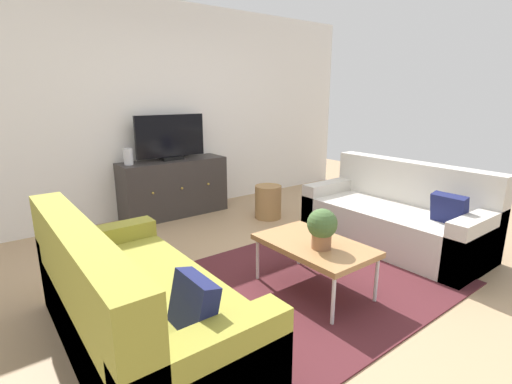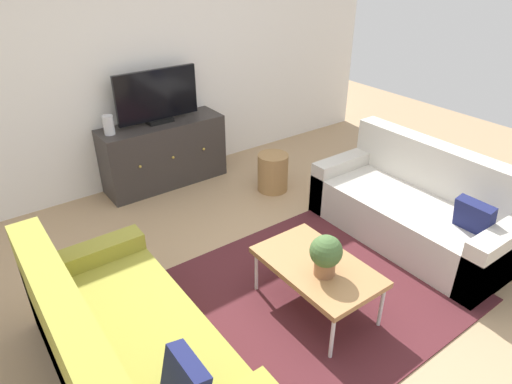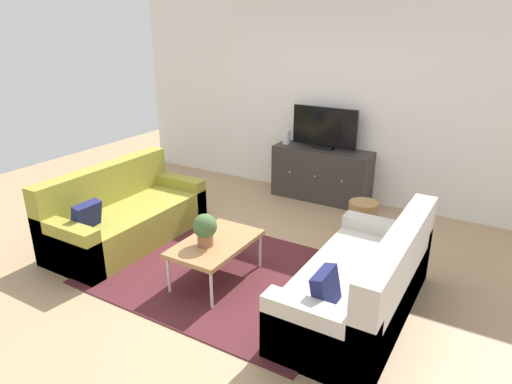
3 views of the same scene
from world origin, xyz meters
name	(u,v)px [view 1 (image 1 of 3)]	position (x,y,z in m)	size (l,w,h in m)	color
ground_plane	(290,278)	(0.00, 0.00, 0.00)	(10.00, 10.00, 0.00)	tan
wall_back	(159,111)	(0.00, 2.55, 1.35)	(6.40, 0.12, 2.70)	white
area_rug	(302,284)	(0.00, -0.15, 0.01)	(2.50, 1.90, 0.01)	#4C1E23
couch_left_side	(128,310)	(-1.44, -0.10, 0.28)	(0.85, 1.83, 0.86)	olive
couch_right_side	(397,218)	(1.44, -0.10, 0.28)	(0.85, 1.83, 0.86)	beige
coffee_table	(314,246)	(0.00, -0.27, 0.39)	(0.57, 0.92, 0.42)	#A37547
potted_plant	(322,227)	(-0.04, -0.38, 0.59)	(0.23, 0.23, 0.31)	#936042
tv_console	(174,188)	(0.01, 2.27, 0.37)	(1.38, 0.47, 0.74)	#332D2B
flat_screen_tv	(171,138)	(0.01, 2.29, 1.02)	(0.92, 0.16, 0.57)	black
glass_vase	(128,157)	(-0.55, 2.27, 0.84)	(0.11, 0.11, 0.20)	silver
wicker_basket	(268,202)	(0.91, 1.41, 0.21)	(0.34, 0.34, 0.43)	#9E7547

